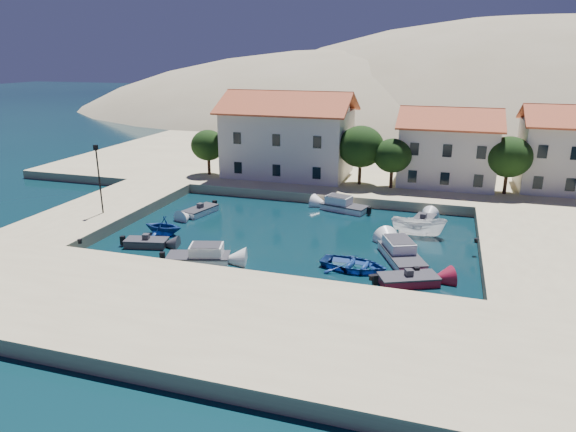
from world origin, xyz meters
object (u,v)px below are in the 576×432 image
object	(u,v)px
building_left	(288,133)
rowboat_south	(354,269)
cabin_cruiser_east	(402,254)
lamppost	(99,173)
building_right	(568,147)
building_mid	(448,145)
boat_east	(418,235)
cabin_cruiser_south	(198,257)

from	to	relation	value
building_left	rowboat_south	world-z (taller)	building_left
rowboat_south	cabin_cruiser_east	world-z (taller)	cabin_cruiser_east
rowboat_south	lamppost	bearing A→B (deg)	89.01
building_right	lamppost	size ratio (longest dim) A/B	1.52
building_mid	boat_east	xyz separation A→B (m)	(-1.80, -15.83, -5.22)
building_right	lamppost	world-z (taller)	building_right
cabin_cruiser_south	rowboat_south	size ratio (longest dim) A/B	1.02
cabin_cruiser_east	building_right	bearing A→B (deg)	-56.27
rowboat_south	cabin_cruiser_east	distance (m)	4.16
cabin_cruiser_south	lamppost	bearing A→B (deg)	139.15
lamppost	cabin_cruiser_east	xyz separation A→B (m)	(26.87, -0.83, -4.28)
cabin_cruiser_south	cabin_cruiser_east	world-z (taller)	same
cabin_cruiser_south	rowboat_south	world-z (taller)	cabin_cruiser_south
building_mid	cabin_cruiser_south	xyz separation A→B (m)	(-17.03, -26.77, -4.75)
rowboat_south	boat_east	world-z (taller)	boat_east
lamppost	boat_east	world-z (taller)	lamppost
building_right	cabin_cruiser_south	xyz separation A→B (m)	(-29.03, -27.77, -5.00)
building_mid	lamppost	distance (m)	36.21
building_left	building_right	world-z (taller)	building_left
building_mid	boat_east	distance (m)	16.76
building_mid	cabin_cruiser_south	size ratio (longest dim) A/B	2.12
lamppost	cabin_cruiser_south	distance (m)	14.39
building_left	cabin_cruiser_east	xyz separation A→B (m)	(15.37, -20.83, -5.46)
lamppost	building_mid	bearing A→B (deg)	35.45
building_mid	cabin_cruiser_east	xyz separation A→B (m)	(-2.63, -21.83, -4.75)
lamppost	cabin_cruiser_east	size ratio (longest dim) A/B	1.06
building_right	rowboat_south	bearing A→B (deg)	-124.83
building_left	rowboat_south	xyz separation A→B (m)	(12.24, -23.52, -5.94)
cabin_cruiser_south	cabin_cruiser_east	size ratio (longest dim) A/B	0.84
building_right	lamppost	xyz separation A→B (m)	(-41.50, -22.00, -0.72)
boat_east	building_right	bearing A→B (deg)	-39.22
building_right	building_mid	bearing A→B (deg)	-175.24
lamppost	cabin_cruiser_east	world-z (taller)	lamppost
lamppost	rowboat_south	xyz separation A→B (m)	(23.74, -3.52, -4.75)
building_right	building_left	bearing A→B (deg)	-176.19
building_mid	boat_east	world-z (taller)	building_mid
building_mid	lamppost	size ratio (longest dim) A/B	1.69
cabin_cruiser_south	cabin_cruiser_east	xyz separation A→B (m)	(14.41, 4.94, 0.00)
boat_east	cabin_cruiser_east	bearing A→B (deg)	172.32
building_left	building_mid	size ratio (longest dim) A/B	1.40
cabin_cruiser_east	cabin_cruiser_south	bearing A→B (deg)	85.30
rowboat_south	boat_east	bearing A→B (deg)	-17.02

